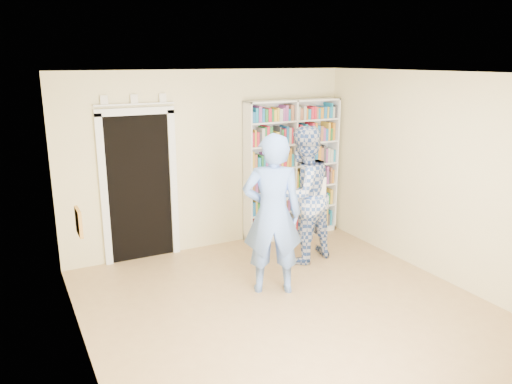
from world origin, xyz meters
TOP-DOWN VIEW (x-y plane):
  - floor at (0.00, 0.00)m, footprint 5.00×5.00m
  - ceiling at (0.00, 0.00)m, footprint 5.00×5.00m
  - wall_back at (0.00, 2.50)m, footprint 4.50×0.00m
  - wall_left at (-2.25, 0.00)m, footprint 0.00×5.00m
  - wall_right at (2.25, 0.00)m, footprint 0.00×5.00m
  - bookshelf at (1.35, 2.34)m, footprint 1.62×0.30m
  - doorway at (-1.10, 2.48)m, footprint 1.10×0.08m
  - wall_art at (-2.23, 0.20)m, footprint 0.03×0.25m
  - man_blue at (0.07, 0.67)m, footprint 0.87×0.74m
  - man_plaid at (0.93, 1.35)m, footprint 1.09×0.94m
  - paper_sheet at (1.07, 1.11)m, footprint 0.23×0.05m

SIDE VIEW (x-z plane):
  - floor at x=0.00m, z-range 0.00..0.00m
  - man_plaid at x=0.93m, z-range 0.00..1.96m
  - man_blue at x=0.07m, z-range 0.00..2.01m
  - paper_sheet at x=1.07m, z-range 0.93..1.26m
  - bookshelf at x=1.35m, z-range 0.01..2.24m
  - doorway at x=-1.10m, z-range -0.04..2.39m
  - wall_back at x=0.00m, z-range -0.90..3.60m
  - wall_left at x=-2.25m, z-range -1.15..3.85m
  - wall_right at x=2.25m, z-range -1.15..3.85m
  - wall_art at x=-2.23m, z-range 1.27..1.52m
  - ceiling at x=0.00m, z-range 2.70..2.70m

